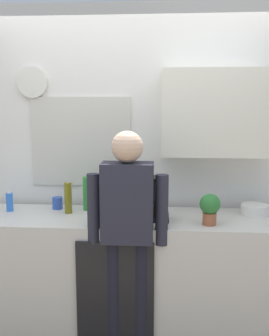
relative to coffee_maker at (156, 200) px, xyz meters
name	(u,v)px	position (x,y,z in m)	size (l,w,h in m)	color
kitchen_counter	(131,272)	(-0.19, 0.03, -0.60)	(2.55, 0.64, 0.91)	beige
dishwasher_panel	(115,297)	(-0.28, -0.30, -0.65)	(0.56, 0.02, 0.82)	black
back_wall_assembly	(144,153)	(-0.11, 0.43, 0.31)	(4.15, 0.42, 2.60)	white
coffee_maker	(156,200)	(0.00, 0.00, 0.00)	(0.20, 0.20, 0.33)	black
bottle_olive_oil	(68,198)	(-0.71, 0.10, -0.02)	(0.06, 0.06, 0.25)	olive
bottle_clear_soda	(88,193)	(-0.56, 0.21, -0.01)	(0.09, 0.09, 0.28)	#2D8C33
bottle_amber_beer	(101,209)	(-0.40, -0.19, -0.03)	(0.06, 0.06, 0.23)	brown
cup_blue_mug	(58,203)	(-0.83, 0.22, -0.10)	(0.08, 0.08, 0.10)	#3351B2
mixing_bowl	(255,210)	(0.78, 0.17, -0.11)	(0.22, 0.22, 0.08)	white
potted_plant	(210,207)	(0.39, -0.13, -0.01)	(0.15, 0.15, 0.23)	#9E5638
dish_soap	(10,202)	(-1.20, 0.12, -0.07)	(0.06, 0.06, 0.18)	blue
person_at_sink	(127,223)	(-0.19, -0.27, -0.11)	(0.57, 0.22, 1.60)	black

